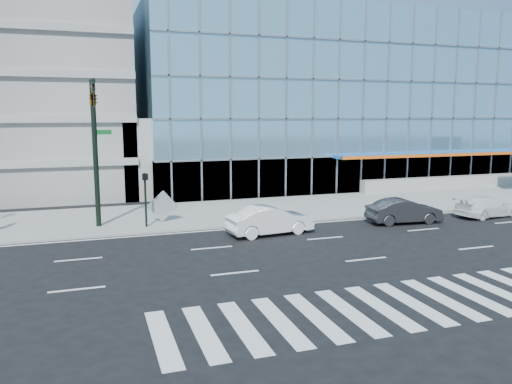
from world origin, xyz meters
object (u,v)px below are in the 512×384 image
ped_signal_post (145,191)px  white_sedan (270,220)px  traffic_signal (94,117)px  tilted_panel (163,206)px  dark_sedan (404,211)px  white_suv (487,207)px

ped_signal_post → white_sedan: 7.02m
traffic_signal → tilted_panel: size_ratio=6.15×
dark_sedan → tilted_panel: bearing=77.5°
ped_signal_post → tilted_panel: ped_signal_post is taller
traffic_signal → white_sedan: 10.53m
white_suv → ped_signal_post: bearing=74.4°
traffic_signal → white_sedan: traffic_signal is taller
traffic_signal → dark_sedan: size_ratio=1.83×
dark_sedan → tilted_panel: size_ratio=3.36×
white_suv → traffic_signal: bearing=76.3°
white_sedan → dark_sedan: (8.40, 0.09, -0.04)m
white_sedan → tilted_panel: (-5.02, 4.27, 0.31)m
white_suv → dark_sedan: bearing=82.7°
ped_signal_post → white_suv: 20.78m
traffic_signal → ped_signal_post: bearing=8.5°
ped_signal_post → white_sedan: bearing=-28.0°
white_suv → dark_sedan: dark_sedan is taller
white_sedan → tilted_panel: size_ratio=3.56×
tilted_panel → white_sedan: bearing=-42.3°
white_suv → white_sedan: bearing=83.4°
traffic_signal → white_suv: traffic_signal is taller
ped_signal_post → white_suv: ped_signal_post is taller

